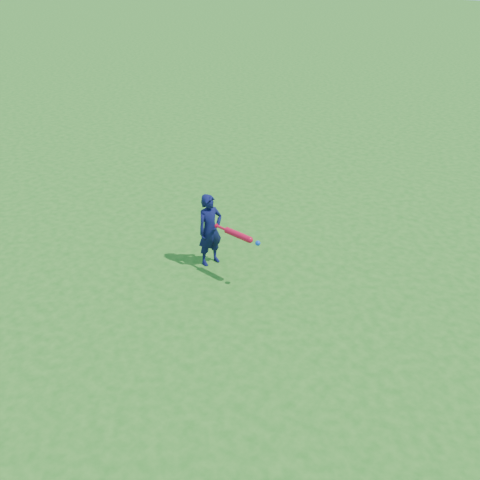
{
  "coord_description": "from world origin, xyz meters",
  "views": [
    {
      "loc": [
        3.77,
        -4.77,
        3.58
      ],
      "look_at": [
        0.37,
        -0.39,
        0.51
      ],
      "focal_mm": 40.0,
      "sensor_mm": 36.0,
      "label": 1
    }
  ],
  "objects": [
    {
      "name": "ground",
      "position": [
        0.0,
        0.0,
        0.0
      ],
      "size": [
        80.0,
        80.0,
        0.0
      ],
      "primitive_type": "plane",
      "color": "#216718",
      "rests_on": "ground"
    },
    {
      "name": "child",
      "position": [
        -0.13,
        -0.35,
        0.47
      ],
      "size": [
        0.31,
        0.39,
        0.94
      ],
      "primitive_type": "imported",
      "rotation": [
        0.0,
        0.0,
        1.31
      ],
      "color": "#0D1040",
      "rests_on": "ground"
    },
    {
      "name": "bat_swing",
      "position": [
        0.41,
        -0.43,
        0.6
      ],
      "size": [
        0.69,
        0.1,
        0.08
      ],
      "rotation": [
        0.0,
        0.0,
        -0.07
      ],
      "color": "red",
      "rests_on": "ground"
    }
  ]
}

